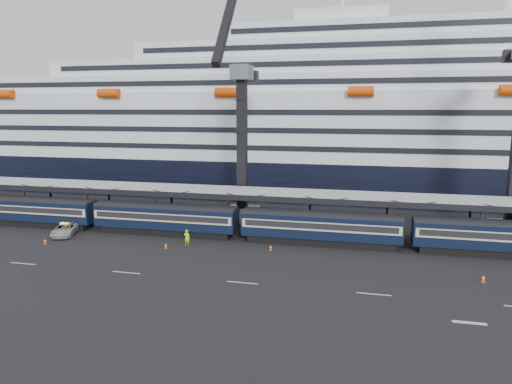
# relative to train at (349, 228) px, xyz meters

# --- Properties ---
(ground) EXTENTS (260.00, 260.00, 0.00)m
(ground) POSITION_rel_train_xyz_m (4.65, -10.00, -2.20)
(ground) COLOR black
(ground) RESTS_ON ground
(lane_markings) EXTENTS (111.00, 4.27, 0.02)m
(lane_markings) POSITION_rel_train_xyz_m (12.80, -15.23, -2.19)
(lane_markings) COLOR beige
(lane_markings) RESTS_ON ground
(train) EXTENTS (133.05, 3.00, 4.05)m
(train) POSITION_rel_train_xyz_m (0.00, 0.00, 0.00)
(train) COLOR black
(train) RESTS_ON ground
(canopy) EXTENTS (130.00, 6.25, 5.53)m
(canopy) POSITION_rel_train_xyz_m (4.65, 4.00, 3.05)
(canopy) COLOR gray
(canopy) RESTS_ON ground
(cruise_ship) EXTENTS (214.09, 28.84, 34.00)m
(cruise_ship) POSITION_rel_train_xyz_m (3.57, 35.99, 10.14)
(cruise_ship) COLOR black
(cruise_ship) RESTS_ON ground
(crane_dark_near) EXTENTS (4.50, 17.75, 35.08)m
(crane_dark_near) POSITION_rel_train_xyz_m (-15.35, 8.59, 9.73)
(crane_dark_near) COLOR #4E5156
(crane_dark_near) RESTS_ON ground
(pickup_truck) EXTENTS (4.18, 5.95, 1.51)m
(pickup_truck) POSITION_rel_train_xyz_m (-35.86, -3.31, -1.45)
(pickup_truck) COLOR #A1A2A7
(pickup_truck) RESTS_ON ground
(worker) EXTENTS (0.74, 0.50, 1.96)m
(worker) POSITION_rel_train_xyz_m (-18.80, -4.04, -1.22)
(worker) COLOR #C4FF0D
(worker) RESTS_ON ground
(traffic_cone_b) EXTENTS (0.36, 0.36, 0.72)m
(traffic_cone_b) POSITION_rel_train_xyz_m (-35.83, -7.24, -1.85)
(traffic_cone_b) COLOR #D94306
(traffic_cone_b) RESTS_ON ground
(traffic_cone_c) EXTENTS (0.35, 0.35, 0.70)m
(traffic_cone_c) POSITION_rel_train_xyz_m (-20.81, -5.67, -1.85)
(traffic_cone_c) COLOR #D94306
(traffic_cone_c) RESTS_ON ground
(traffic_cone_d) EXTENTS (0.34, 0.34, 0.69)m
(traffic_cone_d) POSITION_rel_train_xyz_m (-8.71, -3.65, -1.86)
(traffic_cone_d) COLOR #D94306
(traffic_cone_d) RESTS_ON ground
(traffic_cone_e) EXTENTS (0.40, 0.40, 0.79)m
(traffic_cone_e) POSITION_rel_train_xyz_m (12.78, -8.75, -1.81)
(traffic_cone_e) COLOR #D94306
(traffic_cone_e) RESTS_ON ground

